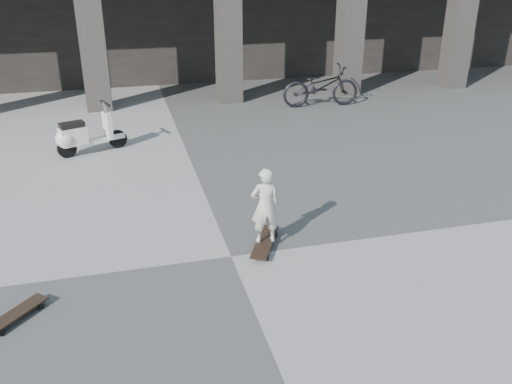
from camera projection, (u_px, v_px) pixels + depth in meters
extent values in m
plane|color=#484845|center=(231.00, 257.00, 7.53)|extent=(90.00, 90.00, 0.00)
cube|color=#302E28|center=(91.00, 33.00, 13.83)|extent=(0.65, 0.65, 4.00)
cube|color=#302E28|center=(228.00, 28.00, 14.65)|extent=(0.65, 0.65, 4.00)
cube|color=#302E28|center=(350.00, 24.00, 15.47)|extent=(0.65, 0.65, 4.00)
cube|color=#302E28|center=(460.00, 21.00, 16.30)|extent=(0.65, 0.65, 4.00)
cube|color=black|center=(265.00, 241.00, 7.74)|extent=(0.65, 1.00, 0.02)
cube|color=#B2B2B7|center=(269.00, 233.00, 8.07)|extent=(0.21, 0.14, 0.03)
cube|color=#B2B2B7|center=(260.00, 256.00, 7.44)|extent=(0.21, 0.14, 0.03)
cylinder|color=black|center=(262.00, 233.00, 8.09)|extent=(0.06, 0.08, 0.07)
cylinder|color=black|center=(276.00, 234.00, 8.05)|extent=(0.06, 0.08, 0.07)
cylinder|color=black|center=(253.00, 256.00, 7.47)|extent=(0.06, 0.08, 0.07)
cylinder|color=black|center=(267.00, 258.00, 7.43)|extent=(0.06, 0.08, 0.07)
cube|color=black|center=(16.00, 313.00, 6.20)|extent=(0.68, 0.72, 0.02)
cube|color=#B2B2B7|center=(36.00, 304.00, 6.44)|extent=(0.17, 0.16, 0.03)
cylinder|color=black|center=(30.00, 302.00, 6.49)|extent=(0.07, 0.07, 0.07)
cylinder|color=black|center=(41.00, 306.00, 6.41)|extent=(0.07, 0.07, 0.07)
cylinder|color=black|center=(2.00, 333.00, 5.96)|extent=(0.07, 0.07, 0.07)
imported|color=beige|center=(265.00, 206.00, 7.51)|extent=(0.41, 0.27, 1.11)
cylinder|color=black|center=(118.00, 139.00, 11.67)|extent=(0.39, 0.22, 0.38)
cylinder|color=black|center=(67.00, 149.00, 11.10)|extent=(0.39, 0.22, 0.38)
cube|color=silver|center=(94.00, 141.00, 11.38)|extent=(0.63, 0.43, 0.07)
cube|color=silver|center=(73.00, 136.00, 11.09)|extent=(0.60, 0.47, 0.37)
sphere|color=silver|center=(65.00, 139.00, 11.02)|extent=(0.40, 0.40, 0.40)
cube|color=black|center=(72.00, 125.00, 10.99)|extent=(0.54, 0.40, 0.10)
cube|color=silver|center=(108.00, 125.00, 11.44)|extent=(0.20, 0.34, 0.56)
cube|color=silver|center=(117.00, 136.00, 11.64)|extent=(0.32, 0.23, 0.12)
cylinder|color=#B2B2B7|center=(106.00, 109.00, 11.29)|extent=(0.11, 0.11, 0.29)
cylinder|color=black|center=(105.00, 103.00, 11.24)|extent=(0.22, 0.47, 0.06)
sphere|color=white|center=(109.00, 114.00, 11.37)|extent=(0.12, 0.12, 0.12)
imported|color=black|center=(321.00, 86.00, 14.70)|extent=(2.15, 0.86, 1.11)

